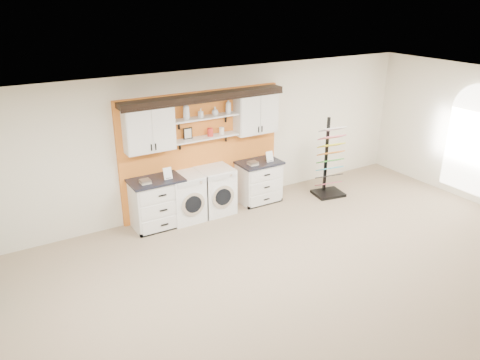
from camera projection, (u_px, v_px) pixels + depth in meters
floor at (332, 311)px, 6.54m from camera, size 10.00×10.00×0.00m
ceiling at (350, 115)px, 5.48m from camera, size 10.00×10.00×0.00m
wall_back at (201, 141)px, 9.19m from camera, size 10.00×0.00×10.00m
accent_panel at (202, 152)px, 9.24m from camera, size 3.40×0.07×2.40m
upper_cabinet_left at (149, 128)px, 8.31m from camera, size 0.90×0.35×0.84m
upper_cabinet_right at (256, 113)px, 9.39m from camera, size 0.90×0.35×0.84m
shelf_lower at (206, 138)px, 8.99m from camera, size 1.32×0.28×0.03m
shelf_upper at (205, 117)px, 8.83m from camera, size 1.32×0.28×0.03m
crown_molding at (204, 96)px, 8.70m from camera, size 3.30×0.41×0.13m
window_arched at (472, 137)px, 9.56m from camera, size 0.06×1.10×2.25m
picture_frame at (188, 133)px, 8.81m from camera, size 0.18×0.02×0.22m
canister_red at (210, 132)px, 9.00m from camera, size 0.11×0.11×0.16m
canister_cream at (222, 131)px, 9.12m from camera, size 0.10×0.10×0.14m
base_cabinet_left at (157, 203)px, 8.72m from camera, size 0.98×0.66×0.96m
base_cabinet_right at (259, 181)px, 9.81m from camera, size 0.90×0.66×0.88m
washer at (186, 197)px, 9.00m from camera, size 0.66×0.71×0.93m
dryer at (215, 190)px, 9.30m from camera, size 0.67×0.71×0.93m
sample_rack at (329, 171)px, 10.07m from camera, size 0.69×0.61×1.70m
soap_bottle_a at (186, 110)px, 8.58m from camera, size 0.15×0.15×0.34m
soap_bottle_b at (201, 113)px, 8.76m from camera, size 0.10×0.10×0.16m
soap_bottle_c at (215, 111)px, 8.90m from camera, size 0.13×0.13×0.16m
soap_bottle_d at (228, 106)px, 9.01m from camera, size 0.15×0.15×0.29m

